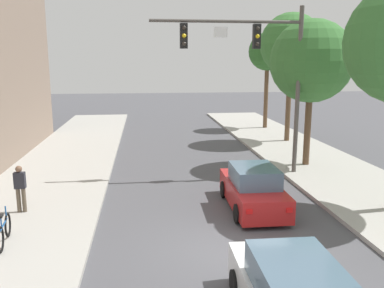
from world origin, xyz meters
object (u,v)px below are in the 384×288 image
at_px(street_tree_farthest, 268,52).
at_px(street_tree_third, 291,45).
at_px(traffic_signal_mast, 258,59).
at_px(street_tree_second, 311,61).
at_px(pedestrian_sidewalk_left_walker, 20,186).
at_px(bicycle_leaning, 4,231).
at_px(car_lead_red, 253,189).

bearing_deg(street_tree_farthest, street_tree_third, -91.86).
distance_m(traffic_signal_mast, street_tree_second, 3.29).
height_order(traffic_signal_mast, street_tree_third, street_tree_third).
distance_m(pedestrian_sidewalk_left_walker, street_tree_second, 14.05).
bearing_deg(bicycle_leaning, street_tree_farthest, 55.25).
bearing_deg(car_lead_red, street_tree_second, 52.18).
relative_size(traffic_signal_mast, street_tree_farthest, 1.02).
bearing_deg(traffic_signal_mast, car_lead_red, -106.27).
bearing_deg(bicycle_leaning, street_tree_third, 46.45).
bearing_deg(bicycle_leaning, car_lead_red, 16.49).
distance_m(car_lead_red, street_tree_third, 14.11).
bearing_deg(car_lead_red, street_tree_farthest, 71.70).
xyz_separation_m(pedestrian_sidewalk_left_walker, street_tree_farthest, (13.79, 16.95, 4.89)).
bearing_deg(street_tree_second, street_tree_farthest, 83.01).
relative_size(pedestrian_sidewalk_left_walker, bicycle_leaning, 0.93).
bearing_deg(pedestrian_sidewalk_left_walker, street_tree_farthest, 50.87).
xyz_separation_m(traffic_signal_mast, street_tree_third, (4.28, 7.54, 0.96)).
bearing_deg(bicycle_leaning, traffic_signal_mast, 35.67).
xyz_separation_m(car_lead_red, bicycle_leaning, (-7.85, -2.33, -0.18)).
height_order(street_tree_second, street_tree_farthest, street_tree_farthest).
distance_m(pedestrian_sidewalk_left_walker, street_tree_third, 18.57).
distance_m(traffic_signal_mast, bicycle_leaning, 12.17).
bearing_deg(street_tree_second, street_tree_third, 78.63).
height_order(street_tree_third, street_tree_farthest, street_tree_third).
relative_size(car_lead_red, street_tree_second, 0.60).
bearing_deg(car_lead_red, bicycle_leaning, -163.51).
xyz_separation_m(bicycle_leaning, street_tree_second, (12.10, 7.80, 4.72)).
relative_size(bicycle_leaning, street_tree_second, 0.25).
distance_m(street_tree_third, street_tree_farthest, 5.47).
relative_size(car_lead_red, bicycle_leaning, 2.42).
bearing_deg(pedestrian_sidewalk_left_walker, traffic_signal_mast, 22.94).
xyz_separation_m(car_lead_red, street_tree_farthest, (5.68, 17.19, 5.23)).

